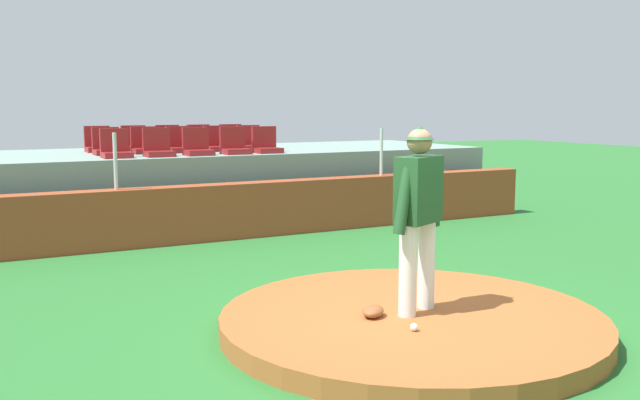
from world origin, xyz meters
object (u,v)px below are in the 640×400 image
stadium_chair_2 (197,147)px  stadium_chair_14 (232,141)px  stadium_chair_0 (116,149)px  stadium_chair_4 (266,145)px  pitcher (418,205)px  baseball (414,327)px  stadium_chair_1 (158,148)px  stadium_chair_11 (135,143)px  stadium_chair_3 (234,146)px  stadium_chair_5 (107,146)px  stadium_chair_6 (145,145)px  stadium_chair_7 (180,144)px  stadium_chair_13 (200,141)px  stadium_chair_8 (217,143)px  stadium_chair_12 (169,142)px  stadium_chair_9 (250,142)px  stadium_chair_10 (98,144)px  fielding_glove (373,311)px

stadium_chair_2 → stadium_chair_14: bearing=-126.9°
stadium_chair_0 → stadium_chair_2: 1.44m
stadium_chair_0 → stadium_chair_4: 2.79m
pitcher → baseball: (-0.38, -0.50, -1.04)m
stadium_chair_1 → stadium_chair_11: bearing=-90.4°
stadium_chair_3 → stadium_chair_5: bearing=-23.2°
baseball → stadium_chair_6: bearing=92.6°
stadium_chair_2 → stadium_chair_7: 0.92m
pitcher → stadium_chair_13: pitcher is taller
stadium_chair_0 → stadium_chair_8: (2.15, 0.89, 0.00)m
stadium_chair_0 → stadium_chair_12: bearing=-129.0°
baseball → stadium_chair_12: stadium_chair_12 is taller
stadium_chair_7 → stadium_chair_14: (1.40, 0.89, 0.00)m
stadium_chair_9 → stadium_chair_10: (-2.81, 0.85, 0.00)m
fielding_glove → stadium_chair_7: (0.38, 7.56, 1.26)m
stadium_chair_3 → stadium_chair_6: same height
stadium_chair_1 → stadium_chair_5: 1.14m
fielding_glove → stadium_chair_4: 7.00m
stadium_chair_7 → stadium_chair_8: same height
stadium_chair_0 → stadium_chair_6: bearing=-129.4°
stadium_chair_3 → stadium_chair_2: bearing=-0.1°
stadium_chair_4 → stadium_chair_13: bearing=-69.2°
stadium_chair_4 → stadium_chair_8: bearing=-55.3°
stadium_chair_13 → stadium_chair_10: bearing=1.3°
stadium_chair_1 → stadium_chair_12: 1.94m
stadium_chair_4 → stadium_chair_10: bearing=-32.9°
stadium_chair_11 → stadium_chair_0: bearing=67.2°
fielding_glove → stadium_chair_2: stadium_chair_2 is taller
stadium_chair_11 → pitcher: bearing=95.0°
pitcher → stadium_chair_13: bearing=61.8°
stadium_chair_8 → stadium_chair_10: (-2.11, 0.86, 0.00)m
stadium_chair_2 → stadium_chair_3: same height
stadium_chair_1 → stadium_chair_7: bearing=-126.4°
baseball → stadium_chair_12: (0.33, 9.02, 1.27)m
pitcher → stadium_chair_11: pitcher is taller
stadium_chair_4 → stadium_chair_14: bearing=-90.0°
pitcher → stadium_chair_5: bearing=76.7°
stadium_chair_11 → stadium_chair_13: same height
stadium_chair_6 → stadium_chair_13: 1.65m
baseball → stadium_chair_9: 8.43m
stadium_chair_0 → stadium_chair_4: same height
stadium_chair_12 → fielding_glove: bearing=87.1°
stadium_chair_3 → stadium_chair_13: size_ratio=1.00×
stadium_chair_1 → stadium_chair_2: size_ratio=1.00×
stadium_chair_2 → stadium_chair_11: bearing=-68.9°
stadium_chair_7 → stadium_chair_10: (-1.35, 0.88, 0.00)m
pitcher → stadium_chair_14: (1.31, 8.50, 0.24)m
stadium_chair_10 → stadium_chair_14: (2.76, 0.01, 0.00)m
stadium_chair_8 → fielding_glove: bearing=81.4°
pitcher → stadium_chair_6: (-0.76, 7.63, 0.24)m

